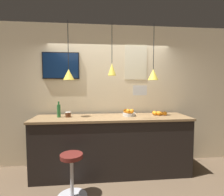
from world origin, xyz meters
name	(u,v)px	position (x,y,z in m)	size (l,w,h in m)	color
back_wall	(110,95)	(0.00, 1.26, 1.45)	(8.00, 0.06, 2.90)	beige
service_counter	(112,145)	(0.00, 0.79, 0.54)	(2.88, 0.74, 1.08)	black
bar_stool	(72,172)	(-0.66, 0.10, 0.40)	(0.45, 0.45, 0.66)	#B7B7BC
fruit_bowl	(129,113)	(0.32, 0.81, 1.14)	(0.24, 0.24, 0.14)	beige
orange_pile	(159,113)	(0.92, 0.84, 1.12)	(0.26, 0.17, 0.08)	orange
juice_bottle	(59,111)	(-0.98, 0.83, 1.20)	(0.06, 0.06, 0.29)	#286B33
spread_jar	(68,115)	(-0.81, 0.83, 1.12)	(0.10, 0.10, 0.09)	#562D19
pendant_lamp_left	(69,74)	(-0.78, 0.79, 1.86)	(0.20, 0.20, 1.04)	black
pendant_lamp_middle	(112,69)	(0.00, 0.79, 1.96)	(0.15, 0.15, 0.96)	black
pendant_lamp_right	(153,74)	(0.78, 0.79, 1.87)	(0.20, 0.20, 1.04)	black
mounted_tv	(61,66)	(-0.99, 1.21, 2.06)	(0.73, 0.04, 0.53)	black
hanging_menu_board	(140,90)	(0.45, 0.50, 1.58)	(0.24, 0.01, 0.17)	white
wall_poster	(136,63)	(0.55, 1.23, 2.14)	(0.47, 0.01, 0.71)	beige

